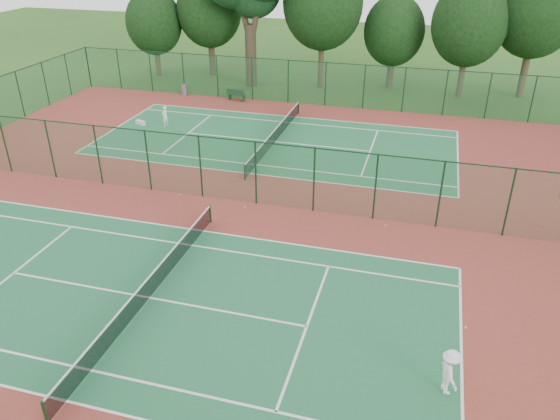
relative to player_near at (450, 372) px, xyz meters
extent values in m
plane|color=#2A561B|center=(-11.38, 10.85, -0.84)|extent=(120.00, 120.00, 0.00)
cube|color=maroon|center=(-11.38, 10.85, -0.84)|extent=(40.00, 36.00, 0.01)
cube|color=#1F643C|center=(-11.38, 1.85, -0.83)|extent=(23.77, 10.97, 0.01)
cube|color=#216B3C|center=(-11.38, 19.85, -0.83)|extent=(23.77, 10.97, 0.01)
cube|color=#1B522F|center=(-11.38, 28.85, 0.91)|extent=(40.00, 0.02, 3.50)
cube|color=#14371A|center=(-11.38, 28.85, 2.62)|extent=(40.00, 0.05, 0.05)
cube|color=#1A4F29|center=(-11.38, 10.85, 0.91)|extent=(40.00, 0.02, 3.50)
cube|color=#123219|center=(-11.38, 10.85, 2.62)|extent=(40.00, 0.05, 0.05)
cylinder|color=#163D1E|center=(-11.38, -4.55, -0.36)|extent=(0.10, 0.10, 0.97)
cylinder|color=#163D1E|center=(-11.38, 8.25, -0.36)|extent=(0.10, 0.10, 0.97)
cube|color=black|center=(-11.38, 1.85, -0.36)|extent=(0.02, 12.80, 0.85)
cube|color=white|center=(-11.38, 1.85, 0.08)|extent=(0.04, 12.80, 0.06)
cylinder|color=#12331B|center=(-11.38, 13.45, -0.36)|extent=(0.10, 0.10, 0.97)
cylinder|color=#12331B|center=(-11.38, 26.25, -0.36)|extent=(0.10, 0.10, 0.97)
cube|color=black|center=(-11.38, 19.85, -0.36)|extent=(0.02, 12.80, 0.85)
cube|color=white|center=(-11.38, 19.85, 0.08)|extent=(0.04, 12.80, 0.06)
imported|color=white|center=(0.00, 0.00, 0.00)|extent=(0.94, 1.21, 1.64)
imported|color=white|center=(-19.95, 20.68, -0.07)|extent=(0.50, 0.63, 1.50)
cylinder|color=slate|center=(-22.03, 28.45, -0.37)|extent=(0.67, 0.67, 0.92)
cube|color=#12341D|center=(-17.82, 28.32, -0.59)|extent=(0.15, 0.43, 0.48)
cube|color=#12341D|center=(-16.56, 28.14, -0.59)|extent=(0.15, 0.43, 0.48)
cube|color=#12341D|center=(-17.19, 28.23, -0.33)|extent=(1.65, 0.67, 0.05)
cube|color=#12341D|center=(-17.22, 28.02, -0.08)|extent=(1.59, 0.28, 0.48)
cube|color=silver|center=(-21.92, 20.54, -0.68)|extent=(0.87, 0.60, 0.31)
sphere|color=#CAE936|center=(-10.27, 10.18, -0.80)|extent=(0.07, 0.07, 0.07)
sphere|color=#F0F138|center=(-2.98, 10.21, -0.80)|extent=(0.07, 0.07, 0.07)
sphere|color=yellow|center=(-14.18, 10.64, -0.80)|extent=(0.07, 0.07, 0.07)
cylinder|color=#34281C|center=(-17.49, 33.09, 1.83)|extent=(0.98, 0.98, 5.35)
cylinder|color=#34281C|center=(-18.29, 33.35, 5.84)|extent=(1.81, 0.53, 5.32)
cylinder|color=#34281C|center=(-16.69, 32.91, 6.11)|extent=(1.69, 0.50, 5.77)
camera|label=1|loc=(-1.67, -13.58, 12.42)|focal=35.00mm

